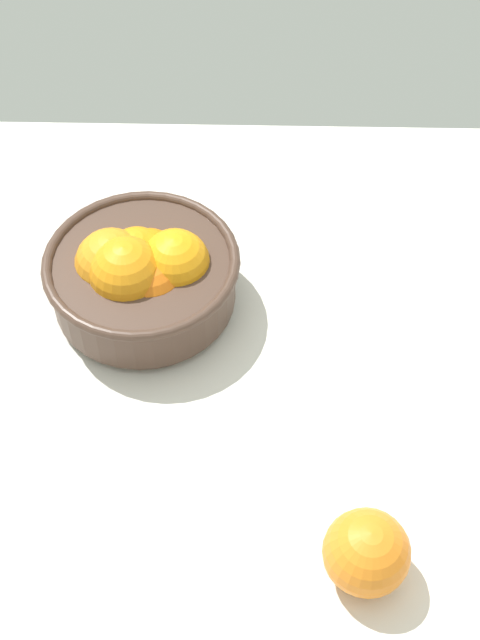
# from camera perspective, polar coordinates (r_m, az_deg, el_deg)

# --- Properties ---
(ground_plane) EXTENTS (1.50, 0.86, 0.03)m
(ground_plane) POSITION_cam_1_polar(r_m,az_deg,el_deg) (0.95, 0.12, -4.67)
(ground_plane) COLOR silver
(fruit_bowl) EXTENTS (0.22, 0.22, 0.11)m
(fruit_bowl) POSITION_cam_1_polar(r_m,az_deg,el_deg) (0.98, -6.37, 2.96)
(fruit_bowl) COLOR #473328
(fruit_bowl) RESTS_ON ground_plane
(loose_orange_0) EXTENTS (0.08, 0.08, 0.08)m
(loose_orange_0) POSITION_cam_1_polar(r_m,az_deg,el_deg) (0.81, 8.21, -14.72)
(loose_orange_0) COLOR orange
(loose_orange_0) RESTS_ON ground_plane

